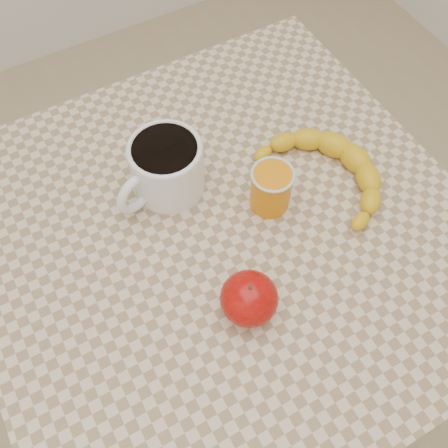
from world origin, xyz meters
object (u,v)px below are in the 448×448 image
orange_juice_glass (271,188)px  apple (249,298)px  table (224,254)px  banana (328,172)px  coffee_mug (165,167)px

orange_juice_glass → apple: orange_juice_glass is taller
table → orange_juice_glass: size_ratio=9.70×
table → orange_juice_glass: 0.16m
orange_juice_glass → banana: bearing=-3.7°
apple → banana: 0.28m
orange_juice_glass → apple: bearing=-131.1°
table → apple: bearing=-104.3°
apple → table: bearing=75.7°
banana → orange_juice_glass: bearing=167.7°
table → banana: (0.20, 0.00, 0.11)m
coffee_mug → apple: (0.01, -0.26, -0.02)m
table → coffee_mug: coffee_mug is taller
coffee_mug → banana: size_ratio=0.60×
banana → apple: bearing=-158.5°
apple → banana: apple is taller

